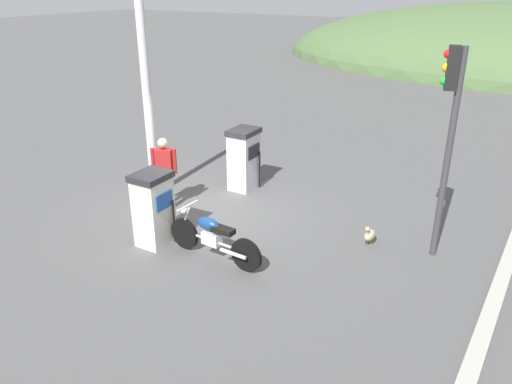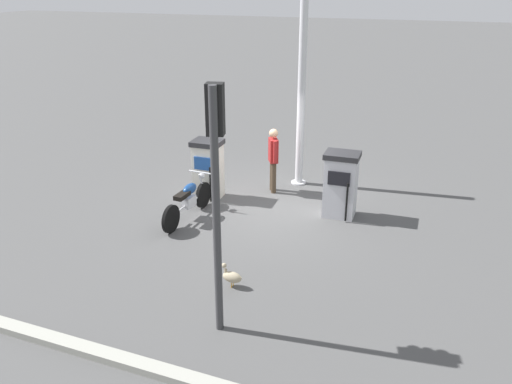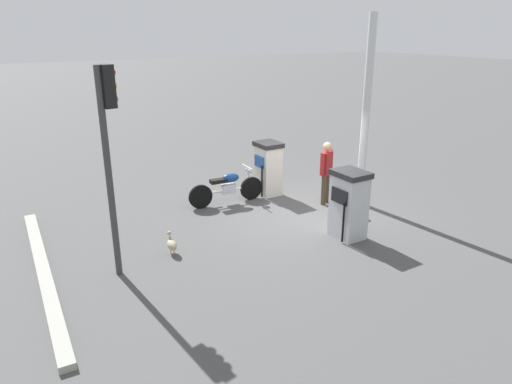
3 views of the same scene
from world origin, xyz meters
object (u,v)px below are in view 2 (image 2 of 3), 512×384
(attendant_person, at_px, (273,156))
(roadside_traffic_light, at_px, (216,171))
(motorcycle_near_pump, at_px, (188,200))
(fuel_pump_near, at_px, (208,169))
(wandering_duck, at_px, (232,276))
(canopy_support_pole, at_px, (301,98))
(fuel_pump_far, at_px, (341,184))

(attendant_person, height_order, roadside_traffic_light, roadside_traffic_light)
(motorcycle_near_pump, xyz_separation_m, attendant_person, (-2.21, 1.31, 0.50))
(fuel_pump_near, bearing_deg, roadside_traffic_light, 26.20)
(fuel_pump_near, height_order, wandering_duck, fuel_pump_near)
(canopy_support_pole, bearing_deg, wandering_duck, 2.27)
(fuel_pump_far, relative_size, wandering_duck, 3.39)
(fuel_pump_far, height_order, wandering_duck, fuel_pump_far)
(fuel_pump_near, height_order, roadside_traffic_light, roadside_traffic_light)
(fuel_pump_near, height_order, canopy_support_pole, canopy_support_pole)
(fuel_pump_near, relative_size, wandering_duck, 3.29)
(wandering_duck, bearing_deg, motorcycle_near_pump, -139.49)
(fuel_pump_near, xyz_separation_m, attendant_person, (-0.90, 1.40, 0.20))
(attendant_person, bearing_deg, roadside_traffic_light, 9.43)
(roadside_traffic_light, distance_m, canopy_support_pole, 6.45)
(motorcycle_near_pump, distance_m, wandering_duck, 3.09)
(motorcycle_near_pump, bearing_deg, canopy_support_pole, 149.12)
(fuel_pump_far, bearing_deg, motorcycle_near_pump, -67.72)
(fuel_pump_far, bearing_deg, roadside_traffic_light, -11.40)
(fuel_pump_far, bearing_deg, fuel_pump_near, -90.00)
(fuel_pump_far, distance_m, wandering_duck, 3.89)
(fuel_pump_near, distance_m, roadside_traffic_light, 5.61)
(wandering_duck, distance_m, roadside_traffic_light, 2.65)
(fuel_pump_far, bearing_deg, wandering_duck, -18.29)
(wandering_duck, distance_m, canopy_support_pole, 5.73)
(motorcycle_near_pump, distance_m, attendant_person, 2.62)
(fuel_pump_near, relative_size, motorcycle_near_pump, 0.71)
(fuel_pump_far, xyz_separation_m, canopy_support_pole, (-1.67, -1.42, 1.53))
(wandering_duck, xyz_separation_m, canopy_support_pole, (-5.33, -0.21, 2.09))
(motorcycle_near_pump, relative_size, wandering_duck, 4.63)
(fuel_pump_far, height_order, motorcycle_near_pump, fuel_pump_far)
(motorcycle_near_pump, relative_size, attendant_person, 1.25)
(roadside_traffic_light, bearing_deg, motorcycle_near_pump, -146.79)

